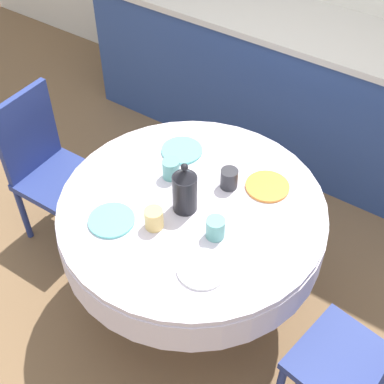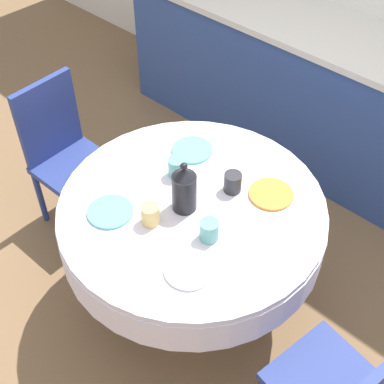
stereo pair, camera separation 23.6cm
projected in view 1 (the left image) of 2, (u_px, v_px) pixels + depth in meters
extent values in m
plane|color=brown|center=(192.00, 296.00, 2.94)|extent=(12.00, 12.00, 0.00)
cube|color=#2D4784|center=(317.00, 100.00, 3.46)|extent=(3.20, 0.60, 0.91)
cube|color=beige|center=(330.00, 33.00, 3.13)|extent=(3.24, 0.64, 0.04)
cylinder|color=brown|center=(192.00, 294.00, 2.93)|extent=(0.44, 0.44, 0.04)
cylinder|color=brown|center=(192.00, 265.00, 2.74)|extent=(0.11, 0.11, 0.49)
cylinder|color=silver|center=(192.00, 222.00, 2.51)|extent=(1.24, 1.24, 0.18)
cylinder|color=silver|center=(192.00, 207.00, 2.43)|extent=(1.23, 1.23, 0.03)
cube|color=navy|center=(345.00, 364.00, 2.22)|extent=(0.46, 0.46, 0.04)
cylinder|color=navy|center=(324.00, 337.00, 2.55)|extent=(0.04, 0.04, 0.40)
cube|color=navy|center=(60.00, 181.00, 2.99)|extent=(0.41, 0.41, 0.04)
cube|color=navy|center=(27.00, 133.00, 2.87)|extent=(0.04, 0.38, 0.48)
cylinder|color=navy|center=(109.00, 201.00, 3.18)|extent=(0.04, 0.04, 0.40)
cylinder|color=navy|center=(69.00, 239.00, 2.97)|extent=(0.04, 0.04, 0.40)
cylinder|color=navy|center=(65.00, 178.00, 3.32)|extent=(0.04, 0.04, 0.40)
cylinder|color=navy|center=(23.00, 214.00, 3.11)|extent=(0.04, 0.04, 0.40)
cylinder|color=#60BCB7|center=(112.00, 220.00, 2.34)|extent=(0.21, 0.21, 0.01)
cylinder|color=#DBB766|center=(154.00, 219.00, 2.29)|extent=(0.08, 0.08, 0.10)
cylinder|color=white|center=(202.00, 269.00, 2.16)|extent=(0.21, 0.21, 0.01)
cylinder|color=#5BA39E|center=(215.00, 228.00, 2.26)|extent=(0.08, 0.08, 0.10)
cylinder|color=#60BCB7|center=(182.00, 150.00, 2.67)|extent=(0.21, 0.21, 0.01)
cylinder|color=#5BA39E|center=(171.00, 169.00, 2.51)|extent=(0.08, 0.08, 0.10)
cylinder|color=orange|center=(267.00, 186.00, 2.49)|extent=(0.21, 0.21, 0.01)
cylinder|color=#28282D|center=(229.00, 179.00, 2.47)|extent=(0.08, 0.08, 0.10)
cylinder|color=black|center=(185.00, 193.00, 2.34)|extent=(0.11, 0.11, 0.19)
cone|color=black|center=(185.00, 174.00, 2.26)|extent=(0.10, 0.10, 0.04)
sphere|color=black|center=(184.00, 167.00, 2.23)|extent=(0.03, 0.03, 0.03)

